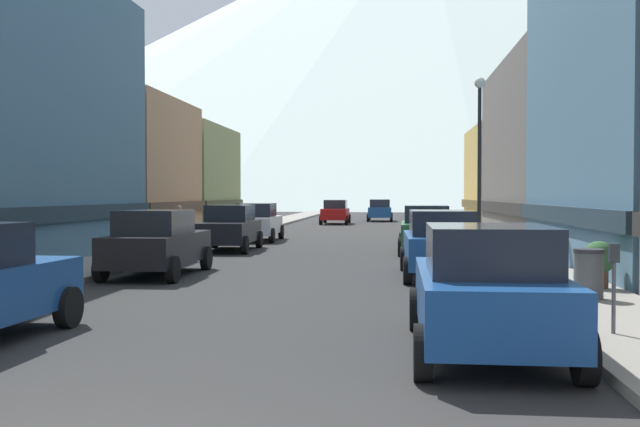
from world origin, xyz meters
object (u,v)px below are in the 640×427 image
(car_right_0, at_px, (487,289))
(parking_meter_near, at_px, (614,275))
(potted_plant_0, at_px, (599,261))
(car_left_1, at_px, (157,243))
(streetlamp_right, at_px, (479,139))
(car_left_2, at_px, (229,228))
(pedestrian_1, at_px, (179,226))
(trash_bin_right, at_px, (589,274))
(car_left_3, at_px, (257,222))
(car_right_1, at_px, (441,244))
(car_driving_1, at_px, (335,212))
(car_right_2, at_px, (426,229))
(car_driving_0, at_px, (380,210))

(car_right_0, relative_size, parking_meter_near, 3.32)
(potted_plant_0, bearing_deg, parking_meter_near, -103.15)
(car_left_1, xyz_separation_m, streetlamp_right, (9.15, 5.11, 3.09))
(car_left_2, bearing_deg, potted_plant_0, -47.34)
(car_left_1, bearing_deg, pedestrian_1, 103.14)
(trash_bin_right, relative_size, potted_plant_0, 0.95)
(car_left_3, xyz_separation_m, parking_meter_near, (9.55, -23.08, 0.11))
(car_right_1, relative_size, car_driving_1, 1.00)
(car_left_2, bearing_deg, car_right_2, -3.51)
(car_right_2, height_order, car_driving_0, same)
(car_right_0, height_order, potted_plant_0, car_right_0)
(car_left_2, relative_size, car_right_1, 1.00)
(car_right_0, bearing_deg, car_right_2, 89.99)
(car_right_2, relative_size, trash_bin_right, 4.53)
(car_right_1, relative_size, car_right_2, 0.99)
(car_driving_1, xyz_separation_m, parking_meter_near, (7.35, -43.09, 0.11))
(car_right_0, height_order, pedestrian_1, car_right_0)
(car_driving_1, height_order, streetlamp_right, streetlamp_right)
(trash_bin_right, relative_size, pedestrian_1, 0.61)
(trash_bin_right, bearing_deg, pedestrian_1, 130.14)
(car_driving_0, bearing_deg, potted_plant_0, -82.95)
(car_left_2, bearing_deg, car_driving_0, 80.41)
(car_right_2, bearing_deg, car_right_1, -90.01)
(trash_bin_right, bearing_deg, parking_meter_near, -99.24)
(car_driving_1, xyz_separation_m, trash_bin_right, (7.95, -39.40, -0.26))
(car_right_2, height_order, trash_bin_right, car_right_2)
(car_left_1, relative_size, car_right_2, 0.99)
(car_right_1, xyz_separation_m, car_right_2, (0.00, 8.14, 0.00))
(car_right_0, bearing_deg, potted_plant_0, 62.88)
(car_left_2, bearing_deg, car_left_1, -89.99)
(car_left_2, distance_m, car_right_1, 11.48)
(car_left_3, relative_size, pedestrian_1, 2.76)
(car_left_1, distance_m, car_right_2, 11.38)
(trash_bin_right, bearing_deg, car_left_1, 156.34)
(car_left_1, distance_m, car_right_1, 7.61)
(car_right_1, bearing_deg, car_right_0, -90.01)
(pedestrian_1, height_order, streetlamp_right, streetlamp_right)
(car_right_0, height_order, car_right_2, same)
(parking_meter_near, bearing_deg, car_left_3, 112.48)
(car_driving_0, bearing_deg, car_right_2, -86.12)
(potted_plant_0, distance_m, streetlamp_right, 8.69)
(car_left_3, xyz_separation_m, pedestrian_1, (-2.45, -4.44, -0.01))
(pedestrian_1, distance_m, streetlamp_right, 13.16)
(streetlamp_right, bearing_deg, car_driving_0, 95.98)
(car_left_3, bearing_deg, car_right_0, -72.42)
(car_right_1, relative_size, streetlamp_right, 0.75)
(pedestrian_1, bearing_deg, trash_bin_right, -49.86)
(car_left_1, bearing_deg, trash_bin_right, -23.66)
(car_right_2, bearing_deg, car_left_1, -131.91)
(car_right_0, xyz_separation_m, car_right_1, (0.00, 9.36, 0.00))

